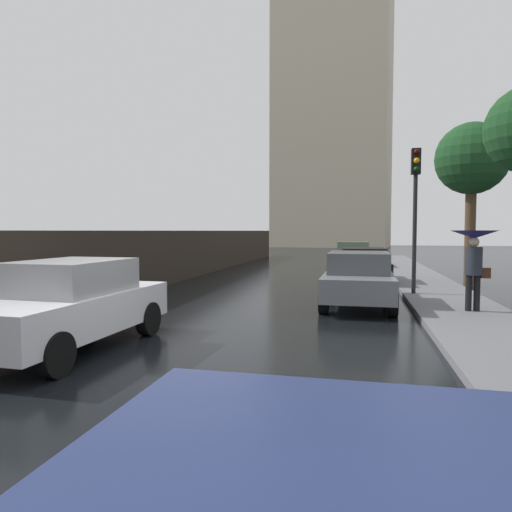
{
  "coord_description": "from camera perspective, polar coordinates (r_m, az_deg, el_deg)",
  "views": [
    {
      "loc": [
        2.59,
        -6.48,
        2.0
      ],
      "look_at": [
        0.3,
        4.14,
        1.41
      ],
      "focal_mm": 32.37,
      "sensor_mm": 36.0,
      "label": 1
    }
  ],
  "objects": [
    {
      "name": "distant_tower",
      "position": [
        60.21,
        9.44,
        16.14
      ],
      "size": [
        14.77,
        10.01,
        34.72
      ],
      "color": "#B2A88E",
      "rests_on": "ground"
    },
    {
      "name": "street_tree_mid",
      "position": [
        18.15,
        25.12,
        10.61
      ],
      "size": [
        2.5,
        2.5,
        5.79
      ],
      "color": "#4C3823",
      "rests_on": "ground"
    },
    {
      "name": "ground",
      "position": [
        7.27,
        -9.49,
        -12.93
      ],
      "size": [
        120.0,
        120.0,
        0.0
      ],
      "primitive_type": "plane",
      "color": "black"
    },
    {
      "name": "pedestrian_with_umbrella_near",
      "position": [
        11.78,
        25.35,
        0.89
      ],
      "size": [
        1.04,
        1.04,
        1.87
      ],
      "rotation": [
        0.0,
        0.0,
        3.15
      ],
      "color": "black",
      "rests_on": "sidewalk_strip"
    },
    {
      "name": "car_green_far_ahead",
      "position": [
        25.26,
        11.91,
        0.2
      ],
      "size": [
        1.89,
        4.29,
        1.43
      ],
      "rotation": [
        0.0,
        0.0,
        -0.0
      ],
      "color": "slate",
      "rests_on": "ground"
    },
    {
      "name": "traffic_light",
      "position": [
        14.49,
        19.1,
        7.33
      ],
      "size": [
        0.26,
        0.39,
        4.28
      ],
      "color": "black",
      "rests_on": "sidewalk_strip"
    },
    {
      "name": "car_white_mid_road",
      "position": [
        8.39,
        -21.95,
        -5.56
      ],
      "size": [
        1.86,
        4.09,
        1.51
      ],
      "rotation": [
        0.0,
        0.0,
        3.1
      ],
      "color": "silver",
      "rests_on": "ground"
    },
    {
      "name": "car_grey_far_lane",
      "position": [
        12.53,
        12.55,
        -2.69
      ],
      "size": [
        1.87,
        4.13,
        1.44
      ],
      "rotation": [
        0.0,
        0.0,
        -0.02
      ],
      "color": "slate",
      "rests_on": "ground"
    },
    {
      "name": "car_black_behind_camera",
      "position": [
        17.73,
        13.13,
        -1.13
      ],
      "size": [
        1.93,
        3.98,
        1.36
      ],
      "rotation": [
        0.0,
        0.0,
        0.03
      ],
      "color": "black",
      "rests_on": "ground"
    }
  ]
}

